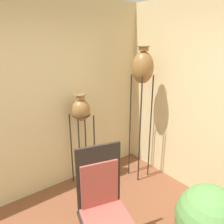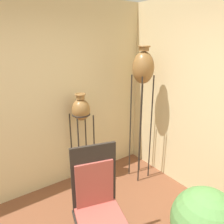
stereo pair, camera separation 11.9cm
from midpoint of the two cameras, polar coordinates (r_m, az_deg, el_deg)
name	(u,v)px [view 1 (the left image)]	position (r m, az deg, el deg)	size (l,w,h in m)	color
wall_back	(17,105)	(3.04, -24.53, 1.65)	(7.95, 0.06, 2.70)	beige
vase_stand_tall	(143,71)	(3.18, 6.92, 10.67)	(0.31, 0.31, 2.06)	#28231E
vase_stand_medium	(81,113)	(3.12, -9.13, -0.19)	(0.27, 0.27, 1.43)	#28231E
chair	(104,204)	(2.25, -3.79, -22.90)	(0.59, 0.62, 1.21)	#28231E
potted_plant	(209,222)	(2.56, 22.66, -25.01)	(0.67, 0.67, 0.81)	olive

